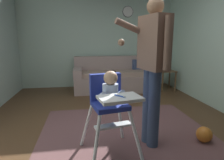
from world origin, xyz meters
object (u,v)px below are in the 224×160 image
toy_ball (204,134)px  wall_clock (128,12)px  sippy_cup (166,69)px  adult_standing (152,66)px  couch (114,77)px  side_table (166,76)px  high_chair (110,98)px

toy_ball → wall_clock: (-0.26, 3.26, 1.93)m
toy_ball → wall_clock: bearing=94.5°
sippy_cup → toy_ball: bearing=-103.2°
adult_standing → wall_clock: 3.39m
couch → adult_standing: 2.80m
couch → adult_standing: (0.01, -2.72, 0.66)m
toy_ball → side_table: (0.61, 2.52, 0.28)m
side_table → wall_clock: bearing=139.2°
sippy_cup → couch: bearing=168.3°
couch → toy_ball: bearing=14.4°
adult_standing → side_table: 2.84m
adult_standing → toy_ball: size_ratio=8.73×
sippy_cup → wall_clock: size_ratio=0.34×
side_table → wall_clock: wall_clock is taller
high_chair → toy_ball: bearing=81.9°
couch → high_chair: size_ratio=2.08×
adult_standing → wall_clock: (0.45, 3.19, 1.04)m
toy_ball → side_table: bearing=76.4°
adult_standing → side_table: (1.32, 2.45, -0.61)m
adult_standing → wall_clock: wall_clock is taller
couch → wall_clock: bearing=136.2°
side_table → high_chair: bearing=-125.5°
couch → adult_standing: size_ratio=1.17×
sippy_cup → adult_standing: bearing=-117.9°
toy_ball → sippy_cup: bearing=76.8°
sippy_cup → wall_clock: (-0.85, 0.75, 1.46)m
toy_ball → sippy_cup: size_ratio=2.00×
side_table → toy_ball: bearing=-103.6°
high_chair → toy_ball: size_ratio=4.88×
high_chair → side_table: size_ratio=1.87×
high_chair → adult_standing: adult_standing is taller
adult_standing → toy_ball: 1.14m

